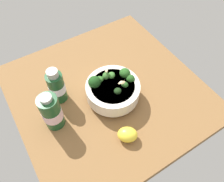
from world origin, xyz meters
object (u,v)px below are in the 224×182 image
Objects in this scene: bowl_of_broccoli at (112,90)px; bottle_short at (52,112)px; lemon_wedge at (127,135)px; bottle_tall at (57,87)px.

bowl_of_broccoli is 1.24× the size of bottle_short.
lemon_wedge is 27.67cm from bottle_tall.
bottle_tall reaches higher than lemon_wedge.
bowl_of_broccoli is 18.17cm from bottle_tall.
bowl_of_broccoli is at bearing -93.13° from bottle_short.
lemon_wedge is at bearing -134.93° from bottle_short.
bottle_tall is at bearing 24.58° from lemon_wedge.
bottle_short reaches higher than bottle_tall.
bowl_of_broccoli is at bearing -121.51° from bottle_tall.
lemon_wedge is 23.86cm from bottle_short.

